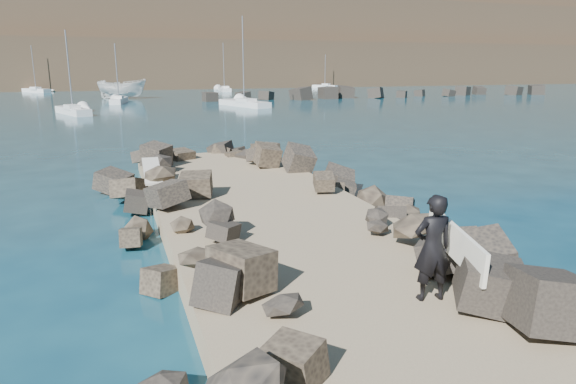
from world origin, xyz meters
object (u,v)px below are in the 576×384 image
object	(u,v)px
sailboat_a	(73,111)
surfboard_resting	(152,174)
boat_imported	(122,89)
surfer_with_board	(436,247)

from	to	relation	value
sailboat_a	surfboard_resting	bearing A→B (deg)	-83.06
boat_imported	surfer_with_board	bearing A→B (deg)	-154.07
surfer_with_board	sailboat_a	xyz separation A→B (m)	(-8.31, 46.67, -1.20)
surfboard_resting	surfer_with_board	bearing A→B (deg)	-67.82
surfer_with_board	boat_imported	bearing A→B (deg)	92.46
boat_imported	surfer_with_board	xyz separation A→B (m)	(3.02, -70.25, 0.18)
surfboard_resting	sailboat_a	size ratio (longest dim) A/B	0.28
surfboard_resting	surfer_with_board	distance (m)	11.10
surfboard_resting	sailboat_a	xyz separation A→B (m)	(-4.42, 36.29, -0.69)
surfer_with_board	sailboat_a	distance (m)	47.42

